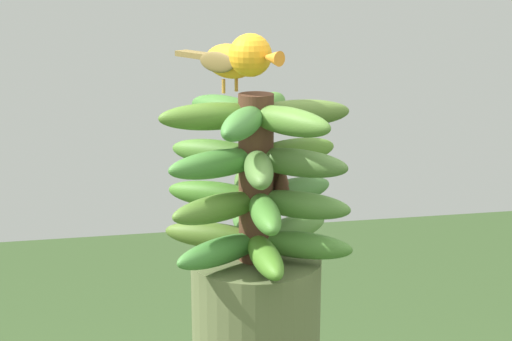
{
  "coord_description": "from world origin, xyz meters",
  "views": [
    {
      "loc": [
        1.08,
        -0.2,
        1.77
      ],
      "look_at": [
        0.0,
        0.0,
        1.48
      ],
      "focal_mm": 56.76,
      "sensor_mm": 36.0,
      "label": 1
    }
  ],
  "objects": [
    {
      "name": "perched_bird",
      "position": [
        -0.0,
        -0.02,
        1.63
      ],
      "size": [
        0.19,
        0.13,
        0.08
      ],
      "color": "#C68933",
      "rests_on": "banana_bunch"
    },
    {
      "name": "banana_bunch",
      "position": [
        -0.0,
        0.0,
        1.46
      ],
      "size": [
        0.28,
        0.27,
        0.24
      ],
      "color": "#4C2D1E",
      "rests_on": "banana_tree"
    }
  ]
}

